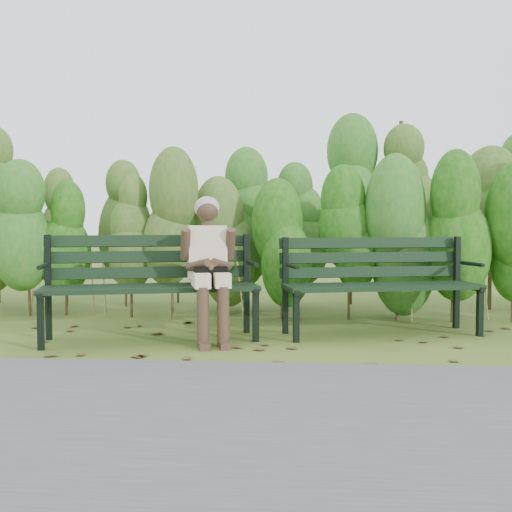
{
  "coord_description": "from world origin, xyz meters",
  "views": [
    {
      "loc": [
        0.41,
        -5.38,
        1.05
      ],
      "look_at": [
        0.0,
        0.35,
        0.75
      ],
      "focal_mm": 42.0,
      "sensor_mm": 36.0,
      "label": 1
    }
  ],
  "objects": [
    {
      "name": "ground",
      "position": [
        0.0,
        0.0,
        0.0
      ],
      "size": [
        80.0,
        80.0,
        0.0
      ],
      "primitive_type": "plane",
      "color": "#3C5C1A"
    },
    {
      "name": "footpath",
      "position": [
        0.0,
        -2.2,
        0.01
      ],
      "size": [
        60.0,
        2.5,
        0.01
      ],
      "primitive_type": "cube",
      "color": "#474749",
      "rests_on": "ground"
    },
    {
      "name": "leaf_litter",
      "position": [
        -0.35,
        -0.1,
        0.0
      ],
      "size": [
        5.9,
        2.08,
        0.01
      ],
      "color": "brown",
      "rests_on": "ground"
    },
    {
      "name": "seated_woman",
      "position": [
        -0.4,
        -0.04,
        0.75
      ],
      "size": [
        0.53,
        0.78,
        1.31
      ],
      "color": "beige",
      "rests_on": "ground"
    },
    {
      "name": "bench_left",
      "position": [
        -0.95,
        0.01,
        0.57
      ],
      "size": [
        2.02,
        1.11,
        0.96
      ],
      "color": "black",
      "rests_on": "ground"
    },
    {
      "name": "bench_right",
      "position": [
        1.18,
        0.45,
        0.55
      ],
      "size": [
        1.95,
        1.04,
        0.93
      ],
      "color": "black",
      "rests_on": "ground"
    },
    {
      "name": "hedge_band",
      "position": [
        0.0,
        1.86,
        1.26
      ],
      "size": [
        11.04,
        1.67,
        2.42
      ],
      "color": "#47381E",
      "rests_on": "ground"
    }
  ]
}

